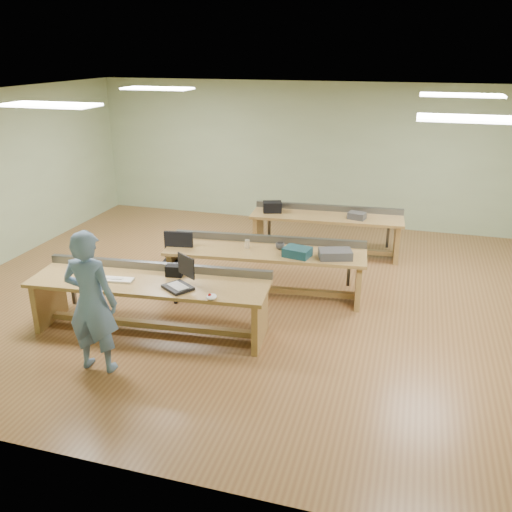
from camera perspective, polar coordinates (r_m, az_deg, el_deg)
name	(u,v)px	position (r m, az deg, el deg)	size (l,w,h in m)	color
floor	(272,296)	(8.51, 1.75, -4.20)	(10.00, 10.00, 0.00)	brown
ceiling	(275,97)	(7.72, 2.00, 16.35)	(10.00, 10.00, 0.00)	silver
wall_back	(321,155)	(11.81, 6.85, 10.54)	(10.00, 0.04, 3.00)	#9CB286
wall_front	(149,331)	(4.49, -11.25, -7.79)	(10.00, 0.04, 3.00)	#9CB286
fluor_panels	(275,100)	(7.72, 2.00, 16.13)	(6.20, 3.50, 0.03)	white
workbench_front	(151,293)	(7.42, -11.02, -3.80)	(3.27, 1.14, 0.86)	#A98247
workbench_mid	(266,261)	(8.36, 1.01, -0.50)	(3.12, 1.13, 0.86)	#A98247
workbench_back	(326,225)	(10.15, 7.42, 3.24)	(2.82, 0.94, 0.86)	#A98247
person	(91,302)	(6.59, -16.95, -4.65)	(0.64, 0.42, 1.76)	slate
laptop_base	(178,287)	(7.01, -8.23, -3.29)	(0.36, 0.29, 0.04)	black
laptop_screen	(186,266)	(6.97, -7.36, -1.04)	(0.36, 0.02, 0.28)	black
keyboard	(115,280)	(7.42, -14.64, -2.42)	(0.50, 0.17, 0.03)	silver
trackball_mouse	(211,297)	(6.68, -4.72, -4.30)	(0.13, 0.16, 0.07)	white
camera_bag	(174,271)	(7.39, -8.59, -1.53)	(0.22, 0.14, 0.15)	black
task_chair	(177,274)	(8.47, -8.30, -1.87)	(0.61, 0.61, 0.99)	black
parts_bin_teal	(297,252)	(8.01, 4.37, 0.42)	(0.38, 0.29, 0.13)	#143941
parts_bin_grey	(335,254)	(8.00, 8.34, 0.20)	(0.47, 0.30, 0.13)	#3A3A3C
mug	(280,246)	(8.28, 2.54, 1.06)	(0.13, 0.13, 0.10)	#3A3A3C
drinks_can	(247,244)	(8.32, -0.93, 1.28)	(0.07, 0.07, 0.13)	white
storage_box_back	(272,207)	(10.18, 1.73, 5.19)	(0.34, 0.24, 0.19)	black
tray_back	(357,216)	(9.93, 10.58, 4.19)	(0.30, 0.22, 0.12)	#3A3A3C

